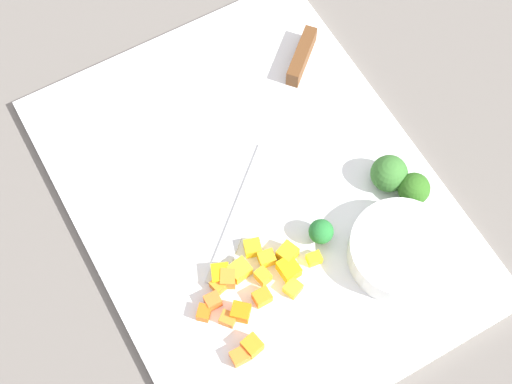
{
  "coord_description": "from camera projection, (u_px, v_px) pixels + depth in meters",
  "views": [
    {
      "loc": [
        -0.31,
        0.18,
        0.78
      ],
      "look_at": [
        0.0,
        0.0,
        0.02
      ],
      "focal_mm": 54.9,
      "sensor_mm": 36.0,
      "label": 1
    }
  ],
  "objects": [
    {
      "name": "carrot_dice_1",
      "position": [
        204.0,
        313.0,
        0.78
      ],
      "size": [
        0.02,
        0.02,
        0.01
      ],
      "primitive_type": "cube",
      "rotation": [
        0.0,
        0.0,
        2.41
      ],
      "color": "orange",
      "rests_on": "cutting_board"
    },
    {
      "name": "carrot_dice_0",
      "position": [
        252.0,
        346.0,
        0.77
      ],
      "size": [
        0.02,
        0.02,
        0.02
      ],
      "primitive_type": "cube",
      "rotation": [
        0.0,
        0.0,
        1.77
      ],
      "color": "orange",
      "rests_on": "cutting_board"
    },
    {
      "name": "pepper_dice_7",
      "position": [
        221.0,
        274.0,
        0.8
      ],
      "size": [
        0.03,
        0.02,
        0.02
      ],
      "primitive_type": "cube",
      "rotation": [
        0.0,
        0.0,
        1.18
      ],
      "color": "#FFB80F",
      "rests_on": "cutting_board"
    },
    {
      "name": "pepper_dice_5",
      "position": [
        287.0,
        253.0,
        0.81
      ],
      "size": [
        0.02,
        0.02,
        0.02
      ],
      "primitive_type": "cube",
      "rotation": [
        0.0,
        0.0,
        0.37
      ],
      "color": "yellow",
      "rests_on": "cutting_board"
    },
    {
      "name": "pepper_dice_6",
      "position": [
        289.0,
        269.0,
        0.8
      ],
      "size": [
        0.02,
        0.02,
        0.02
      ],
      "primitive_type": "cube",
      "rotation": [
        0.0,
        0.0,
        1.62
      ],
      "color": "yellow",
      "rests_on": "cutting_board"
    },
    {
      "name": "pepper_dice_0",
      "position": [
        314.0,
        259.0,
        0.81
      ],
      "size": [
        0.01,
        0.02,
        0.01
      ],
      "primitive_type": "cube",
      "rotation": [
        0.0,
        0.0,
        3.0
      ],
      "color": "yellow",
      "rests_on": "cutting_board"
    },
    {
      "name": "pepper_dice_1",
      "position": [
        253.0,
        248.0,
        0.81
      ],
      "size": [
        0.02,
        0.02,
        0.01
      ],
      "primitive_type": "cube",
      "rotation": [
        0.0,
        0.0,
        1.27
      ],
      "color": "yellow",
      "rests_on": "cutting_board"
    },
    {
      "name": "carrot_dice_2",
      "position": [
        262.0,
        297.0,
        0.79
      ],
      "size": [
        0.01,
        0.02,
        0.02
      ],
      "primitive_type": "cube",
      "rotation": [
        0.0,
        0.0,
        0.01
      ],
      "color": "orange",
      "rests_on": "cutting_board"
    },
    {
      "name": "carrot_dice_5",
      "position": [
        240.0,
        356.0,
        0.77
      ],
      "size": [
        0.01,
        0.02,
        0.01
      ],
      "primitive_type": "cube",
      "rotation": [
        0.0,
        0.0,
        3.12
      ],
      "color": "orange",
      "rests_on": "cutting_board"
    },
    {
      "name": "broccoli_floret_2",
      "position": [
        414.0,
        189.0,
        0.83
      ],
      "size": [
        0.03,
        0.03,
        0.04
      ],
      "color": "#81B56C",
      "rests_on": "cutting_board"
    },
    {
      "name": "carrot_dice_4",
      "position": [
        228.0,
        319.0,
        0.78
      ],
      "size": [
        0.02,
        0.02,
        0.01
      ],
      "primitive_type": "cube",
      "rotation": [
        0.0,
        0.0,
        0.67
      ],
      "color": "orange",
      "rests_on": "cutting_board"
    },
    {
      "name": "chef_knife",
      "position": [
        285.0,
        100.0,
        0.89
      ],
      "size": [
        0.23,
        0.26,
        0.02
      ],
      "rotation": [
        0.0,
        0.0,
        2.29
      ],
      "color": "silver",
      "rests_on": "cutting_board"
    },
    {
      "name": "broccoli_floret_1",
      "position": [
        321.0,
        232.0,
        0.81
      ],
      "size": [
        0.03,
        0.03,
        0.03
      ],
      "color": "#85B55A",
      "rests_on": "cutting_board"
    },
    {
      "name": "carrot_dice_6",
      "position": [
        219.0,
        285.0,
        0.8
      ],
      "size": [
        0.02,
        0.02,
        0.01
      ],
      "primitive_type": "cube",
      "rotation": [
        0.0,
        0.0,
        1.8
      ],
      "color": "orange",
      "rests_on": "cutting_board"
    },
    {
      "name": "cutting_board",
      "position": [
        256.0,
        198.0,
        0.85
      ],
      "size": [
        0.48,
        0.37,
        0.01
      ],
      "primitive_type": "cube",
      "color": "white",
      "rests_on": "ground_plane"
    },
    {
      "name": "ground_plane",
      "position": [
        256.0,
        201.0,
        0.86
      ],
      "size": [
        4.0,
        4.0,
        0.0
      ],
      "primitive_type": "plane",
      "color": "#67625B"
    },
    {
      "name": "carrot_dice_8",
      "position": [
        228.0,
        279.0,
        0.8
      ],
      "size": [
        0.02,
        0.02,
        0.02
      ],
      "primitive_type": "cube",
      "rotation": [
        0.0,
        0.0,
        1.02
      ],
      "color": "orange",
      "rests_on": "cutting_board"
    },
    {
      "name": "carrot_dice_3",
      "position": [
        241.0,
        312.0,
        0.78
      ],
      "size": [
        0.02,
        0.03,
        0.02
      ],
      "primitive_type": "cube",
      "rotation": [
        0.0,
        0.0,
        2.39
      ],
      "color": "orange",
      "rests_on": "cutting_board"
    },
    {
      "name": "prep_bowl",
      "position": [
        400.0,
        251.0,
        0.8
      ],
      "size": [
        0.11,
        0.11,
        0.03
      ],
      "primitive_type": "cylinder",
      "color": "white",
      "rests_on": "cutting_board"
    },
    {
      "name": "pepper_dice_8",
      "position": [
        267.0,
        258.0,
        0.81
      ],
      "size": [
        0.02,
        0.02,
        0.01
      ],
      "primitive_type": "cube",
      "rotation": [
        0.0,
        0.0,
        2.96
      ],
      "color": "yellow",
      "rests_on": "cutting_board"
    },
    {
      "name": "broccoli_floret_0",
      "position": [
        389.0,
        174.0,
        0.84
      ],
      "size": [
        0.04,
        0.04,
        0.04
      ],
      "color": "#8DB568",
      "rests_on": "cutting_board"
    },
    {
      "name": "pepper_dice_3",
      "position": [
        263.0,
        276.0,
        0.8
      ],
      "size": [
        0.02,
        0.02,
        0.02
      ],
      "primitive_type": "cube",
      "rotation": [
        0.0,
        0.0,
        0.18
      ],
      "color": "yellow",
      "rests_on": "cutting_board"
    },
    {
      "name": "pepper_dice_2",
      "position": [
        240.0,
        270.0,
        0.8
      ],
      "size": [
        0.02,
        0.02,
        0.02
      ],
      "primitive_type": "cube",
      "rotation": [
        0.0,
        0.0,
        1.73
      ],
      "color": "yellow",
      "rests_on": "cutting_board"
    },
    {
      "name": "carrot_dice_7",
      "position": [
        213.0,
        301.0,
        0.79
      ],
      "size": [
        0.01,
        0.02,
        0.02
      ],
      "primitive_type": "cube",
      "rotation": [
        0.0,
        0.0,
        3.11
      ],
      "color": "orange",
      "rests_on": "cutting_board"
    },
    {
      "name": "pepper_dice_4",
      "position": [
        293.0,
        288.0,
        0.8
      ],
      "size": [
        0.02,
        0.02,
        0.01
      ],
      "primitive_type": "cube",
      "rotation": [
        0.0,
        0.0,
        0.37
      ],
      "color": "yellow",
      "rests_on": "cutting_board"
    }
  ]
}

